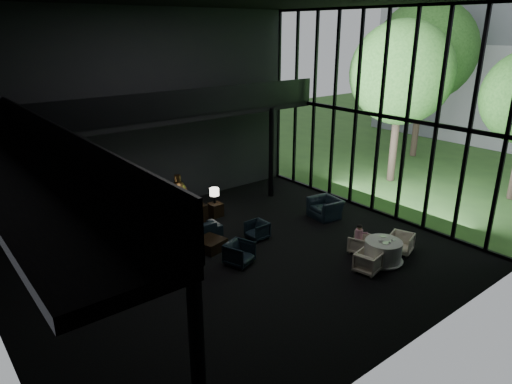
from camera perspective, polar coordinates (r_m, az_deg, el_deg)
floor at (r=15.23m, az=-2.17°, el=-8.46°), size 14.00×12.00×0.02m
wall_back at (r=18.87m, az=-13.41°, el=9.49°), size 14.00×0.04×8.00m
wall_front at (r=9.81m, az=18.88°, el=-0.36°), size 14.00×0.04×8.00m
curtain_wall at (r=18.67m, az=15.28°, el=9.22°), size 0.20×12.00×8.00m
mezzanine_left at (r=11.45m, az=-27.33°, el=1.28°), size 2.00×12.00×0.25m
mezzanine_back at (r=18.45m, az=-9.21°, el=9.54°), size 12.00×2.00×0.25m
railing_left at (r=11.51m, az=-22.98°, el=5.14°), size 0.06×12.00×1.00m
railing_back at (r=17.50m, az=-7.65°, el=11.06°), size 12.00×0.06×1.00m
column_sw at (r=7.87m, az=-7.21°, el=-21.80°), size 0.24×0.24×4.00m
column_nw at (r=17.57m, az=-27.22°, el=0.30°), size 0.24×0.24×4.00m
column_ne at (r=20.22m, az=1.94°, el=4.86°), size 0.24×0.24×4.00m
tree_near at (r=22.95m, az=17.71°, el=13.97°), size 4.80×4.80×7.65m
tree_far at (r=28.17m, az=20.39°, el=16.14°), size 5.60×5.60×8.80m
console at (r=17.75m, az=-9.32°, el=-3.23°), size 2.16×0.49×0.69m
bronze_urn at (r=17.50m, az=-9.66°, el=-0.34°), size 0.73×0.73×1.35m
side_table_left at (r=17.12m, az=-13.96°, el=-4.68°), size 0.51×0.51×0.56m
table_lamp_left at (r=16.81m, az=-14.16°, el=-2.25°), size 0.42×0.42×0.70m
side_table_right at (r=18.56m, az=-5.08°, el=-2.21°), size 0.50×0.50×0.55m
table_lamp_right at (r=18.34m, az=-5.23°, el=-0.06°), size 0.38×0.38×0.63m
sofa at (r=16.57m, az=-7.97°, el=-4.57°), size 2.18×0.74×0.84m
lounge_armchair_west at (r=15.16m, az=-10.67°, el=-7.27°), size 0.88×0.92×0.79m
lounge_armchair_east at (r=16.52m, az=0.15°, el=-4.78°), size 0.62×0.66×0.67m
lounge_armchair_south at (r=14.78m, az=-2.10°, el=-7.48°), size 1.07×1.04×0.87m
window_armchair at (r=18.48m, az=8.70°, el=-1.42°), size 1.04×1.45×1.18m
coffee_table at (r=15.87m, az=-5.73°, el=-6.53°), size 1.06×1.06×0.39m
dining_table at (r=15.49m, az=15.56°, el=-7.34°), size 1.34×1.34×0.75m
dining_chair_north at (r=15.96m, az=12.87°, el=-6.33°), size 0.76×0.74×0.63m
dining_chair_east at (r=16.29m, az=17.69°, el=-6.03°), size 0.86×0.89×0.73m
dining_chair_west at (r=14.78m, az=13.81°, el=-8.49°), size 0.75×0.78×0.68m
child at (r=15.83m, az=12.77°, el=-4.91°), size 0.25×0.25×0.55m
plate_a at (r=15.18m, az=15.88°, el=-6.15°), size 0.32×0.32×0.02m
plate_b at (r=15.63m, az=15.58°, el=-5.35°), size 0.28×0.28×0.01m
saucer at (r=15.46m, az=16.87°, el=-5.78°), size 0.16×0.16×0.01m
coffee_cup at (r=15.41m, az=16.64°, el=-5.70°), size 0.10×0.10×0.06m
cereal_bowl at (r=15.22m, az=15.33°, el=-5.89°), size 0.15×0.15×0.08m
cream_pot at (r=15.18m, az=16.37°, el=-6.07°), size 0.07×0.07×0.08m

